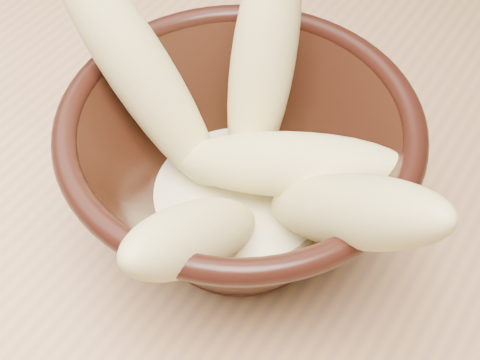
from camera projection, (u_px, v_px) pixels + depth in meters
name	position (u px, v px, depth m)	size (l,w,h in m)	color
table	(338.00, 208.00, 0.61)	(1.20, 0.80, 0.75)	tan
bowl	(240.00, 170.00, 0.44)	(0.23, 0.23, 0.12)	black
milk_puddle	(240.00, 198.00, 0.47)	(0.13, 0.13, 0.02)	#FFF8CD
banana_upright	(263.00, 62.00, 0.43)	(0.04, 0.04, 0.17)	#E4D986
banana_left	(140.00, 70.00, 0.43)	(0.04, 0.04, 0.19)	#E4D986
banana_right	(345.00, 211.00, 0.37)	(0.04, 0.04, 0.18)	#E4D986
banana_across	(287.00, 164.00, 0.43)	(0.04, 0.04, 0.16)	#E4D986
banana_front	(196.00, 237.00, 0.38)	(0.04, 0.04, 0.15)	#E4D986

